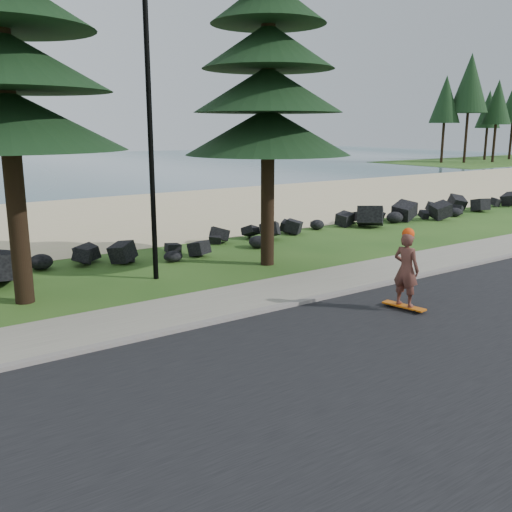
{
  "coord_description": "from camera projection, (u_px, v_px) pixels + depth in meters",
  "views": [
    {
      "loc": [
        -6.39,
        -10.86,
        4.11
      ],
      "look_at": [
        1.14,
        0.0,
        1.09
      ],
      "focal_mm": 40.0,
      "sensor_mm": 36.0,
      "label": 1
    }
  ],
  "objects": [
    {
      "name": "road",
      "position": [
        353.0,
        376.0,
        9.56
      ],
      "size": [
        160.0,
        7.0,
        0.02
      ],
      "primitive_type": "cube",
      "color": "black",
      "rests_on": "ground"
    },
    {
      "name": "sidewalk",
      "position": [
        211.0,
        304.0,
        13.32
      ],
      "size": [
        160.0,
        2.0,
        0.08
      ],
      "primitive_type": "cube",
      "color": "gray",
      "rests_on": "ground"
    },
    {
      "name": "lamp_post",
      "position": [
        150.0,
        125.0,
        14.81
      ],
      "size": [
        0.25,
        0.14,
        8.14
      ],
      "color": "black",
      "rests_on": "ground"
    },
    {
      "name": "headland",
      "position": [
        508.0,
        160.0,
        70.53
      ],
      "size": [
        35.0,
        14.0,
        0.04
      ],
      "primitive_type": "cube",
      "color": "#244A17",
      "rests_on": "ground"
    },
    {
      "name": "skateboarder",
      "position": [
        406.0,
        270.0,
        12.81
      ],
      "size": [
        0.51,
        1.05,
        1.89
      ],
      "rotation": [
        0.0,
        0.0,
        1.76
      ],
      "color": "#C0570B",
      "rests_on": "ground"
    },
    {
      "name": "seawall_boulders",
      "position": [
        123.0,
        262.0,
        17.65
      ],
      "size": [
        60.0,
        2.4,
        1.1
      ],
      "primitive_type": null,
      "color": "black",
      "rests_on": "ground"
    },
    {
      "name": "beach_sand",
      "position": [
        45.0,
        223.0,
        24.78
      ],
      "size": [
        160.0,
        15.0,
        0.01
      ],
      "primitive_type": "cube",
      "color": "#C6BC84",
      "rests_on": "ground"
    },
    {
      "name": "kerb",
      "position": [
        237.0,
        317.0,
        12.43
      ],
      "size": [
        160.0,
        0.2,
        0.1
      ],
      "primitive_type": "cube",
      "color": "gray",
      "rests_on": "ground"
    },
    {
      "name": "ground",
      "position": [
        216.0,
        308.0,
        13.16
      ],
      "size": [
        160.0,
        160.0,
        0.0
      ],
      "primitive_type": "plane",
      "color": "#244A17",
      "rests_on": "ground"
    }
  ]
}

